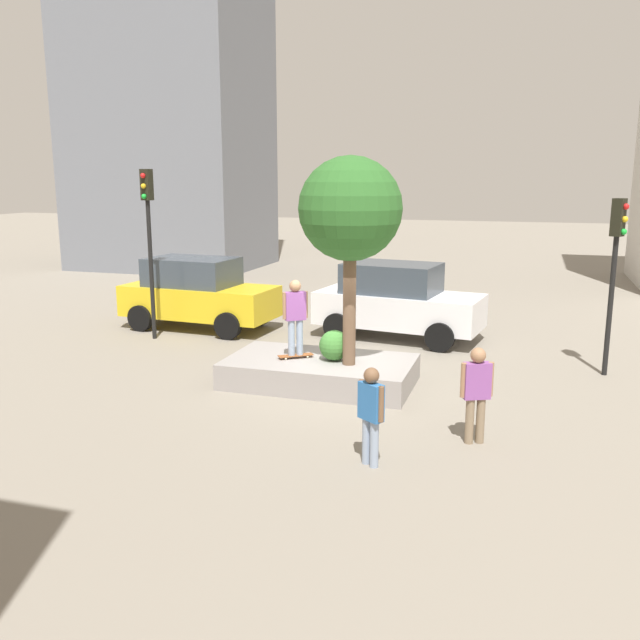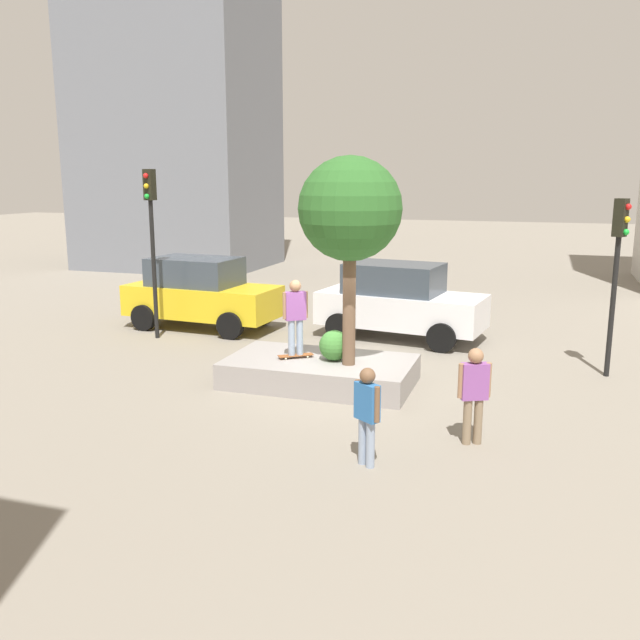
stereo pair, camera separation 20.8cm
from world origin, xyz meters
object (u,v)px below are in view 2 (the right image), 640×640
Objects in this scene: skateboard at (296,356)px; taxi_cab at (201,293)px; police_car at (399,301)px; traffic_light_corner at (618,256)px; passerby_with_bag at (367,410)px; pedestrian_crossing at (474,389)px; traffic_light_median at (151,225)px; plaza_tree at (350,211)px; planter_ledge at (320,372)px; skateboarder at (295,312)px.

taxi_cab is at bearing 136.90° from skateboard.
traffic_light_corner is at bearing -21.98° from police_car.
skateboard is at bearing 124.30° from passerby_with_bag.
pedestrian_crossing is (2.85, -7.38, -0.11)m from police_car.
taxi_cab is (-4.76, 4.45, 0.47)m from skateboard.
pedestrian_crossing is at bearing -28.83° from traffic_light_median.
police_car is at bearing 89.43° from plaza_tree.
skateboarder is (-0.55, -0.07, 1.35)m from planter_ledge.
traffic_light_median is at bearing -109.94° from taxi_cab.
traffic_light_median is at bearing 152.14° from skateboard.
plaza_tree reaches higher than passerby_with_bag.
planter_ledge is 0.85× the size of police_car.
passerby_with_bag is (7.40, -8.33, -0.16)m from taxi_cab.
skateboarder reaches higher than planter_ledge.
plaza_tree reaches higher than traffic_light_median.
traffic_light_median is (-6.68, -2.14, 2.15)m from police_car.
taxi_cab is 11.27m from pedestrian_crossing.
skateboarder is 6.26m from traffic_light_median.
skateboard is 4.84m from pedestrian_crossing.
traffic_light_median reaches higher than pedestrian_crossing.
plaza_tree is 0.93× the size of taxi_cab.
skateboarder is 7.41m from traffic_light_corner.
planter_ledge is 7.15m from traffic_light_median.
taxi_cab is 2.78× the size of pedestrian_crossing.
plaza_tree is 0.93× the size of traffic_light_median.
taxi_cab is at bearing 171.70° from traffic_light_corner.
pedestrian_crossing is at bearing -30.04° from skateboarder.
traffic_light_corner is 12.12m from traffic_light_median.
skateboard is at bearing -105.00° from police_car.
planter_ledge is at bearing -156.56° from traffic_light_corner.
traffic_light_corner reaches higher than pedestrian_crossing.
police_car reaches higher than skateboard.
police_car is (1.33, 4.96, 0.47)m from skateboard.
passerby_with_bag is (2.64, -3.88, -0.69)m from skateboarder.
planter_ledge is 5.02m from police_car.
police_car is 2.99× the size of passerby_with_bag.
taxi_cab is 2.76m from traffic_light_median.
police_car is at bearing 158.02° from traffic_light_corner.
skateboard is (-0.55, -0.07, 0.35)m from planter_ledge.
skateboarder is 4.74m from passerby_with_bag.
passerby_with_bag is at bearing -55.70° from skateboard.
skateboarder reaches higher than taxi_cab.
planter_ledge is at bearing -25.02° from traffic_light_median.
taxi_cab reaches higher than skateboard.
traffic_light_corner is 2.38× the size of pedestrian_crossing.
plaza_tree reaches higher than taxi_cab.
plaza_tree is 2.60m from skateboarder.
police_car is (6.09, 0.51, 0.00)m from taxi_cab.
skateboard is 0.16× the size of police_car.
police_car is 1.02× the size of traffic_light_median.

